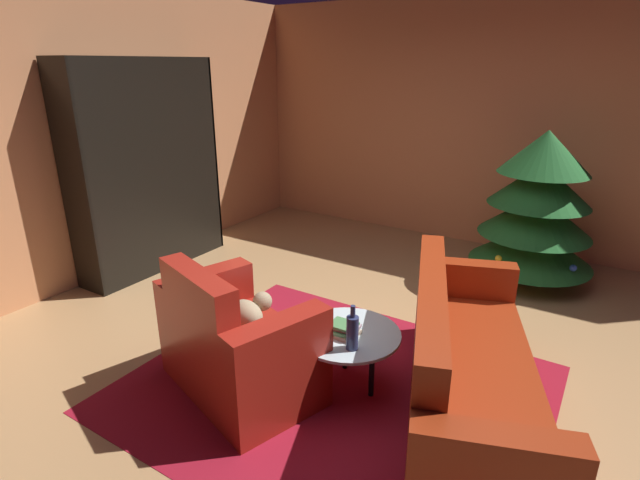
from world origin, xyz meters
TOP-DOWN VIEW (x-y plane):
  - ground_plane at (0.00, 0.00)m, footprint 7.13×7.13m
  - wall_back at (0.00, 2.97)m, footprint 6.06×0.06m
  - wall_left at (-3.00, 0.00)m, footprint 0.06×6.00m
  - area_rug at (-0.04, -0.42)m, footprint 2.62×2.21m
  - bookshelf_unit at (-2.73, 0.51)m, footprint 0.40×1.61m
  - armchair_red at (-0.59, -0.75)m, footprint 1.21×0.97m
  - couch_red at (0.75, -0.23)m, footprint 1.33×2.10m
  - coffee_table at (0.01, -0.34)m, footprint 0.69×0.69m
  - book_stack_on_table at (-0.00, -0.38)m, footprint 0.20×0.18m
  - bottle_on_table at (0.12, -0.49)m, footprint 0.08×0.08m
  - decorated_tree at (0.70, 2.14)m, footprint 1.16×1.16m

SIDE VIEW (x-z plane):
  - ground_plane at x=0.00m, z-range 0.00..0.00m
  - area_rug at x=-0.04m, z-range 0.00..0.01m
  - couch_red at x=0.75m, z-range -0.14..0.73m
  - armchair_red at x=-0.59m, z-range -0.13..0.78m
  - coffee_table at x=0.01m, z-range 0.16..0.57m
  - book_stack_on_table at x=0.00m, z-range 0.40..0.48m
  - bottle_on_table at x=0.12m, z-range 0.37..0.67m
  - decorated_tree at x=0.70m, z-range 0.01..1.49m
  - bookshelf_unit at x=-2.73m, z-range -0.02..2.09m
  - wall_back at x=0.00m, z-range 0.00..2.77m
  - wall_left at x=-3.00m, z-range 0.00..2.77m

